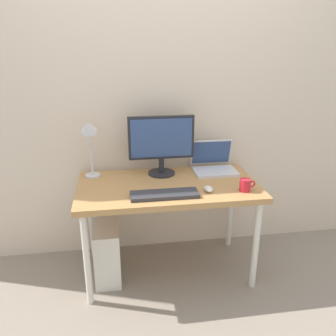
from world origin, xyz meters
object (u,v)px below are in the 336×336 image
monitor (161,142)px  mouse (208,189)px  laptop (213,163)px  keyboard (165,194)px  computer_tower (107,251)px  coffee_mug (245,185)px  desk_lamp (89,136)px  desk (168,193)px

monitor → mouse: monitor is taller
laptop → keyboard: 0.61m
computer_tower → mouse: bearing=-12.7°
coffee_mug → computer_tower: (-0.94, 0.19, -0.54)m
laptop → coffee_mug: laptop is taller
keyboard → mouse: (0.30, 0.03, 0.01)m
monitor → mouse: (0.27, -0.37, -0.23)m
mouse → keyboard: bearing=-173.5°
desk_lamp → coffee_mug: 1.13m
coffee_mug → desk: bearing=158.7°
mouse → computer_tower: mouse is taller
mouse → desk: bearing=146.8°
monitor → desk: bearing=-84.8°
desk_lamp → computer_tower: desk_lamp is taller
monitor → keyboard: 0.47m
mouse → coffee_mug: coffee_mug is taller
keyboard → coffee_mug: size_ratio=4.04×
desk_lamp → laptop: bearing=1.1°
desk → coffee_mug: (0.49, -0.19, 0.11)m
coffee_mug → mouse: bearing=173.1°
desk_lamp → computer_tower: (0.08, -0.21, -0.82)m
computer_tower → coffee_mug: bearing=-11.2°
laptop → computer_tower: laptop is taller
desk → coffee_mug: coffee_mug is taller
desk → mouse: 0.31m
desk → mouse: bearing=-33.2°
monitor → computer_tower: bearing=-154.0°
laptop → desk_lamp: 0.95m
laptop → mouse: size_ratio=3.56×
mouse → computer_tower: bearing=167.3°
computer_tower → desk: bearing=0.7°
keyboard → desk_lamp: bearing=139.8°
keyboard → mouse: bearing=6.5°
desk_lamp → mouse: 0.91m
coffee_mug → computer_tower: bearing=168.8°
desk_lamp → computer_tower: size_ratio=1.06×
desk → keyboard: (-0.05, -0.20, 0.08)m
keyboard → mouse: mouse is taller
coffee_mug → computer_tower: coffee_mug is taller
desk → desk_lamp: desk_lamp is taller
desk_lamp → keyboard: (0.48, -0.40, -0.30)m
laptop → keyboard: size_ratio=0.73×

